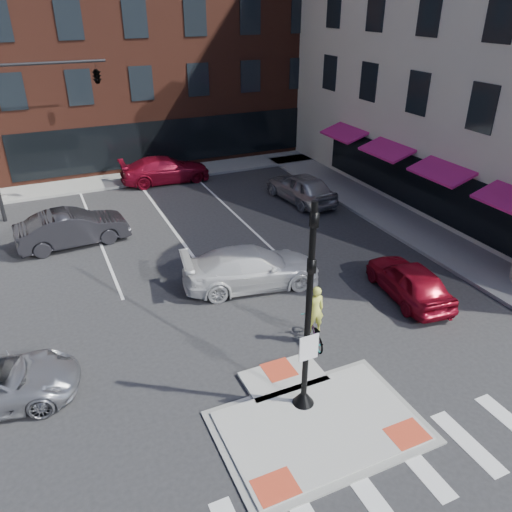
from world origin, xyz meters
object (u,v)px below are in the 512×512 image
bg_car_dark (73,228)px  bg_car_red (165,170)px  red_sedan (409,280)px  cyclist (314,324)px  white_pickup (252,268)px  bg_car_silver (301,187)px

bg_car_dark → bg_car_red: bg_car_dark is taller
red_sedan → cyclist: cyclist is taller
white_pickup → cyclist: bearing=-165.7°
bg_car_dark → cyclist: 12.60m
bg_car_dark → bg_car_silver: bearing=-92.1°
bg_car_dark → cyclist: size_ratio=2.30×
bg_car_dark → bg_car_red: bearing=-46.5°
bg_car_dark → bg_car_silver: size_ratio=1.02×
red_sedan → bg_car_red: size_ratio=0.78×
red_sedan → bg_car_silver: size_ratio=0.88×
red_sedan → cyclist: 4.79m
red_sedan → bg_car_red: bearing=-66.3°
white_pickup → bg_car_dark: (-5.92, 6.72, 0.03)m
white_pickup → bg_car_silver: bg_car_silver is taller
bg_car_silver → bg_car_red: 8.69m
red_sedan → white_pickup: size_ratio=0.78×
bg_car_silver → cyclist: cyclist is taller
bg_car_red → red_sedan: bearing=-162.0°
cyclist → bg_car_dark: bearing=-49.6°
white_pickup → bg_car_red: white_pickup is taller
white_pickup → bg_car_red: 13.52m
white_pickup → bg_car_dark: bg_car_dark is taller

